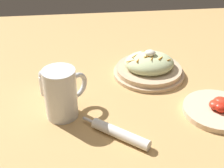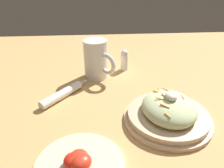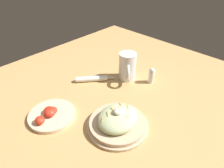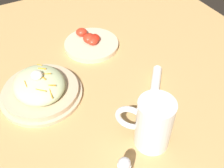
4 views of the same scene
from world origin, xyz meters
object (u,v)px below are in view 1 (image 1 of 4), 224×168
tomato_plate (219,109)px  salt_shaker (44,82)px  beer_mug (62,95)px  salad_plate (149,67)px  napkin_roll (120,134)px

tomato_plate → salt_shaker: 0.51m
tomato_plate → salt_shaker: (0.49, -0.15, 0.03)m
beer_mug → tomato_plate: size_ratio=0.75×
tomato_plate → salad_plate: bearing=-57.1°
napkin_roll → salt_shaker: bearing=-48.5°
salad_plate → napkin_roll: size_ratio=1.46×
salt_shaker → napkin_roll: bearing=131.5°
salad_plate → tomato_plate: bearing=122.9°
beer_mug → tomato_plate: (-0.43, 0.04, -0.05)m
napkin_roll → salt_shaker: salt_shaker is taller
tomato_plate → salt_shaker: salt_shaker is taller
beer_mug → napkin_roll: size_ratio=0.88×
beer_mug → tomato_plate: bearing=174.7°
salad_plate → salt_shaker: size_ratio=2.89×
beer_mug → tomato_plate: 0.44m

